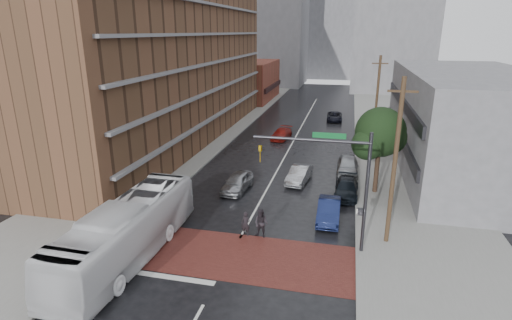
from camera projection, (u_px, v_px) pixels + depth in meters
The scene contains 24 objects.
ground at pixel (228, 260), 22.47m from camera, with size 160.00×160.00×0.00m, color black.
crosswalk at pixel (231, 255), 22.93m from camera, with size 14.00×5.00×0.02m, color maroon.
sidewalk_west at pixel (197, 137), 48.10m from camera, with size 9.00×90.00×0.15m, color gray.
sidewalk_east at pixel (397, 150), 43.12m from camera, with size 9.00×90.00×0.15m, color gray.
apartment_block at pixel (167, 15), 43.43m from camera, with size 10.00×44.00×28.00m, color brown.
storefront_west at pixel (251, 81), 74.02m from camera, with size 8.00×16.00×7.00m, color brown.
building_east at pixel (466, 122), 36.05m from camera, with size 11.00×26.00×9.00m, color gray.
distant_tower_west at pixel (267, 14), 92.84m from camera, with size 18.00×16.00×32.00m, color gray.
distant_tower_east at pixel (397, 1), 80.61m from camera, with size 16.00×14.00×36.00m, color gray.
distant_tower_center at pixel (331, 32), 106.79m from camera, with size 12.00×10.00×24.00m, color gray.
street_tree at pixel (380, 135), 30.32m from camera, with size 4.20×4.10×6.90m.
signal_mast at pixel (341, 174), 22.07m from camera, with size 6.50×0.30×7.20m.
utility_pole_near at pixel (395, 163), 22.69m from camera, with size 1.60×0.26×10.00m.
utility_pole_far at pixel (376, 104), 41.22m from camera, with size 1.60×0.26×10.00m.
transit_bus at pixel (128, 231), 22.22m from camera, with size 2.80×11.95×3.33m, color silver.
pedestrian_a at pixel (246, 224), 24.95m from camera, with size 0.58×0.38×1.58m, color black.
pedestrian_b at pixel (261, 223), 24.69m from camera, with size 0.91×0.71×1.87m, color black.
car_travel_a at pixel (237, 182), 32.03m from camera, with size 1.72×4.26×1.45m, color #95979B.
car_travel_b at pixel (299, 175), 33.85m from camera, with size 1.46×4.18×1.38m, color #B4B6BC.
car_travel_c at pixel (282, 134), 47.54m from camera, with size 1.73×4.26×1.24m, color maroon.
suv_travel at pixel (335, 116), 57.16m from camera, with size 2.10×4.54×1.26m, color black.
car_parked_near at pixel (329, 211), 27.03m from camera, with size 1.47×4.23×1.39m, color #141D46.
car_parked_mid at pixel (346, 188), 31.05m from camera, with size 1.77×4.35×1.26m, color black.
car_parked_far at pixel (348, 166), 35.69m from camera, with size 1.87×4.65×1.58m, color #9B9FA2.
Camera 1 is at (6.00, -18.77, 12.28)m, focal length 28.00 mm.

